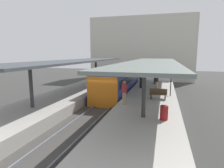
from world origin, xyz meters
The scene contains 16 objects.
ground_plane centered at (0.00, 0.00, 0.00)m, with size 80.00×80.00×0.00m, color #383835.
platform_left centered at (-3.80, 0.00, 0.50)m, with size 4.40×28.00×1.00m, color #ADA8A0.
platform_right centered at (3.80, 0.00, 0.50)m, with size 4.40×28.00×1.00m, color #ADA8A0.
track_ballast centered at (0.00, 0.00, 0.10)m, with size 3.20×28.00×0.20m, color #423F3D.
rail_near_side centered at (-0.72, 0.00, 0.27)m, with size 0.08×28.00×0.14m, color slate.
rail_far_side centered at (0.72, 0.00, 0.27)m, with size 0.08×28.00×0.14m, color slate.
commuter_train centered at (0.00, 5.10, 1.73)m, with size 2.78×12.52×3.10m.
canopy_left centered at (-3.80, 1.40, 3.90)m, with size 4.18×21.00×3.01m.
canopy_right centered at (3.80, 1.40, 3.89)m, with size 4.18×21.00×3.00m.
platform_bench centered at (4.47, -0.20, 1.46)m, with size 1.40×0.41×0.86m.
platform_sign centered at (5.47, 1.44, 2.62)m, with size 0.90×0.08×2.21m.
litter_bin centered at (4.96, -5.05, 1.40)m, with size 0.44×0.44×0.80m, color maroon.
passenger_near_bench centered at (2.14, -2.39, 1.89)m, with size 0.36×0.36×1.72m.
passenger_mid_platform centered at (4.18, 3.53, 1.91)m, with size 0.36×0.36×1.76m.
passenger_far_end centered at (2.51, 4.50, 1.90)m, with size 0.36×0.36×1.73m.
station_building_backdrop centered at (0.74, 20.00, 5.50)m, with size 18.00×6.00×11.00m, color beige.
Camera 1 is at (4.88, -15.59, 4.65)m, focal length 30.29 mm.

